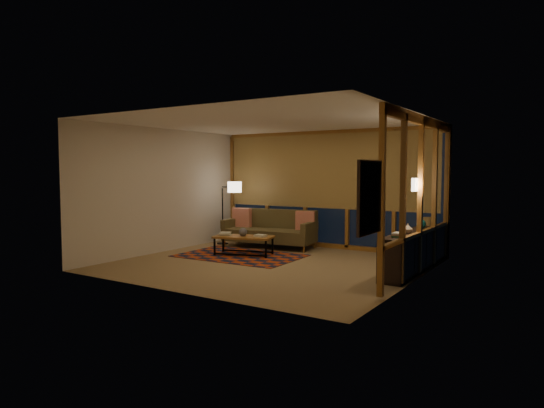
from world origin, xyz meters
The scene contains 21 objects.
floor centered at (0.00, 0.00, 0.00)m, with size 5.50×5.00×0.01m, color #A3814D.
ceiling centered at (0.00, 0.00, 2.70)m, with size 5.50×5.00×0.01m, color white.
walls centered at (0.00, 0.00, 1.35)m, with size 5.51×5.01×2.70m.
window_wall_back centered at (0.00, 2.43, 1.35)m, with size 5.30×0.16×2.60m, color brown, non-canonical shape.
window_wall_right centered at (2.68, 0.60, 1.35)m, with size 0.16×3.70×2.60m, color brown, non-canonical shape.
wall_art centered at (2.71, -1.85, 1.45)m, with size 0.06×0.74×0.94m, color #D3442D, non-canonical shape.
wall_sconce centered at (2.62, 0.45, 1.55)m, with size 0.12×0.18×0.22m, color #FFE6C5, non-canonical shape.
sofa centered at (-1.10, 1.71, 0.43)m, with size 2.10×0.85×0.86m, color #4B4223, non-canonical shape.
pillow_left centered at (-1.90, 1.75, 0.66)m, with size 0.46×0.15×0.46m, color red, non-canonical shape.
pillow_right centered at (-0.30, 1.98, 0.64)m, with size 0.43×0.14×0.43m, color red, non-canonical shape.
area_rug centered at (-1.00, 0.44, 0.01)m, with size 2.49×1.66×0.01m, color #B23A11.
coffee_table centered at (-0.98, 0.55, 0.20)m, with size 1.23×0.56×0.41m, color brown, non-canonical shape.
book_stack_a centered at (-1.37, 0.41, 0.45)m, with size 0.27×0.21×0.08m, color beige, non-canonical shape.
book_stack_b centered at (-0.62, 0.65, 0.44)m, with size 0.27×0.21×0.05m, color beige, non-canonical shape.
ceramic_pot centered at (-0.99, 0.53, 0.50)m, with size 0.18×0.18×0.18m, color #2F2E33.
floor_lamp centered at (-2.37, 1.59, 0.76)m, with size 0.51×0.33×1.53m, color black, non-canonical shape.
bookshelf centered at (2.49, 1.00, 0.35)m, with size 0.40×2.83×0.71m, color black, non-canonical shape.
basket centered at (2.47, 1.96, 0.79)m, with size 0.21×0.21×0.16m, color #967849.
teal_bowl centered at (2.49, 1.36, 0.80)m, with size 0.17×0.17×0.17m, color #1A685D.
vase centered at (2.49, 0.54, 0.80)m, with size 0.17×0.17×0.17m, color tan.
shelf_book_stack centered at (2.49, 0.05, 0.74)m, with size 0.18×0.25×0.07m, color beige, non-canonical shape.
Camera 1 is at (4.97, -7.65, 1.79)m, focal length 32.00 mm.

